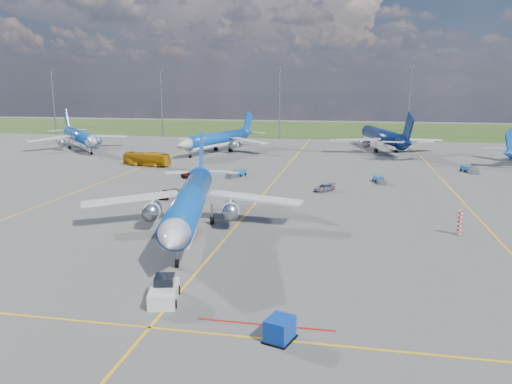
% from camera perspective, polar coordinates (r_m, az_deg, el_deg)
% --- Properties ---
extents(ground, '(400.00, 400.00, 0.00)m').
position_cam_1_polar(ground, '(54.92, -3.92, -5.79)').
color(ground, '#52524F').
rests_on(ground, ground).
extents(grass_strip, '(400.00, 80.00, 0.01)m').
position_cam_1_polar(grass_strip, '(201.65, 7.16, 7.15)').
color(grass_strip, '#2D4719').
rests_on(grass_strip, ground).
extents(taxiway_lines, '(60.25, 160.00, 0.02)m').
position_cam_1_polar(taxiway_lines, '(81.09, 1.22, 0.08)').
color(taxiway_lines, yellow).
rests_on(taxiway_lines, ground).
extents(floodlight_masts, '(202.20, 0.50, 22.70)m').
position_cam_1_polar(floodlight_masts, '(160.58, 9.88, 10.34)').
color(floodlight_masts, slate).
rests_on(floodlight_masts, ground).
extents(warning_post, '(0.50, 0.50, 3.00)m').
position_cam_1_polar(warning_post, '(61.70, 22.24, -3.23)').
color(warning_post, red).
rests_on(warning_post, ground).
extents(bg_jet_nw, '(46.71, 47.37, 9.90)m').
position_cam_1_polar(bg_jet_nw, '(142.78, -19.41, 4.59)').
color(bg_jet_nw, '#0C48A9').
rests_on(bg_jet_nw, ground).
extents(bg_jet_nnw, '(37.85, 43.66, 9.69)m').
position_cam_1_polar(bg_jet_nnw, '(130.04, -4.36, 4.57)').
color(bg_jet_nnw, '#0C48A9').
rests_on(bg_jet_nnw, ground).
extents(bg_jet_n, '(40.68, 47.83, 10.84)m').
position_cam_1_polar(bg_jet_n, '(135.79, 14.25, 4.55)').
color(bg_jet_n, '#081844').
rests_on(bg_jet_n, ground).
extents(main_airliner, '(36.38, 43.30, 9.95)m').
position_cam_1_polar(main_airliner, '(60.15, -7.43, -4.28)').
color(main_airliner, '#0C48A9').
rests_on(main_airliner, ground).
extents(pushback_tug, '(3.00, 5.72, 1.90)m').
position_cam_1_polar(pushback_tug, '(41.09, -10.45, -11.12)').
color(pushback_tug, silver).
rests_on(pushback_tug, ground).
extents(uld_container, '(2.10, 2.35, 1.57)m').
position_cam_1_polar(uld_container, '(34.75, 2.73, -15.39)').
color(uld_container, '#0B359D').
rests_on(uld_container, ground).
extents(apron_bus, '(10.74, 4.24, 2.92)m').
position_cam_1_polar(apron_bus, '(109.55, -12.39, 3.70)').
color(apron_bus, '#C2820B').
rests_on(apron_bus, ground).
extents(service_car_a, '(2.25, 3.77, 1.20)m').
position_cam_1_polar(service_car_a, '(77.31, -10.39, -0.26)').
color(service_car_a, '#999999').
rests_on(service_car_a, ground).
extents(service_car_b, '(4.79, 3.28, 1.22)m').
position_cam_1_polar(service_car_b, '(92.96, -7.25, 1.91)').
color(service_car_b, '#999999').
rests_on(service_car_b, ground).
extents(service_car_c, '(3.84, 4.18, 1.18)m').
position_cam_1_polar(service_car_c, '(81.74, 7.83, 0.48)').
color(service_car_c, '#999999').
rests_on(service_car_c, ground).
extents(baggage_tug_w, '(2.22, 4.84, 1.05)m').
position_cam_1_polar(baggage_tug_w, '(90.86, 13.93, 1.34)').
color(baggage_tug_w, '#185E95').
rests_on(baggage_tug_w, ground).
extents(baggage_tug_c, '(3.03, 5.28, 1.15)m').
position_cam_1_polar(baggage_tug_c, '(94.20, -2.21, 2.08)').
color(baggage_tug_c, '#185791').
rests_on(baggage_tug_c, ground).
extents(baggage_tug_e, '(2.74, 5.01, 1.09)m').
position_cam_1_polar(baggage_tug_e, '(107.56, 23.15, 2.35)').
color(baggage_tug_e, '#165288').
rests_on(baggage_tug_e, ground).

